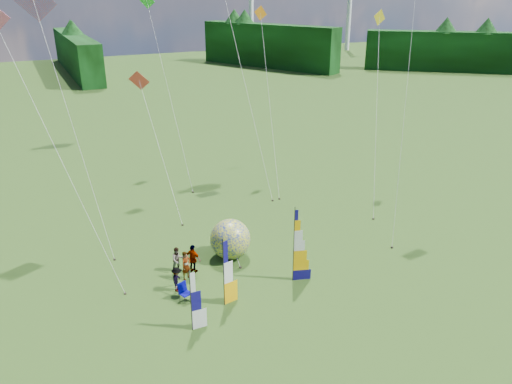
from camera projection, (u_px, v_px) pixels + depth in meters
name	position (u px, v px, depth m)	size (l,w,h in m)	color
ground	(305.00, 309.00, 26.75)	(220.00, 220.00, 0.00)	#3A6120
treeline_ring	(308.00, 243.00, 25.21)	(210.00, 210.00, 8.00)	#165A1C
feather_banner_main	(294.00, 246.00, 28.50)	(1.24, 0.10, 4.56)	#110B61
side_banner_left	(224.00, 274.00, 26.38)	(1.07, 0.10, 3.87)	#FFAE06
side_banner_far	(191.00, 302.00, 24.51)	(0.98, 0.10, 3.30)	white
bol_inflatable	(230.00, 239.00, 31.41)	(2.57, 2.57, 2.57)	#001382
spectator_a	(186.00, 266.00, 29.18)	(0.66, 0.43, 1.80)	#66594C
spectator_b	(178.00, 260.00, 30.00)	(0.78, 0.38, 1.60)	#66594C
spectator_c	(177.00, 279.00, 28.09)	(0.97, 0.36, 1.50)	#66594C
spectator_d	(193.00, 259.00, 29.87)	(1.07, 0.44, 1.83)	#66594C
camp_chair	(185.00, 292.00, 27.28)	(0.61, 0.61, 1.06)	#01016C
kite_whale	(240.00, 54.00, 41.66)	(3.96, 16.65, 21.47)	black
kite_rainbow_delta	(72.00, 113.00, 30.89)	(6.45, 11.97, 17.49)	red
kite_parafoil	(406.00, 100.00, 32.70)	(8.02, 8.99, 18.21)	red
small_kite_red	(159.00, 142.00, 37.18)	(3.08, 10.36, 10.53)	#EB4131
small_kite_orange	(270.00, 97.00, 41.36)	(4.30, 10.09, 14.94)	orange
small_kite_yellow	(377.00, 107.00, 38.51)	(7.47, 10.08, 14.76)	yellow
small_kite_pink	(60.00, 149.00, 26.48)	(6.96, 8.50, 16.09)	#FC5F87
small_kite_green	(169.00, 87.00, 42.95)	(2.43, 12.59, 15.99)	green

